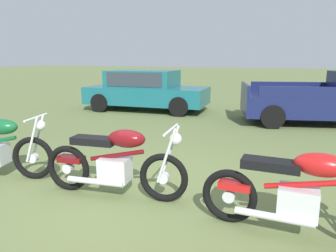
% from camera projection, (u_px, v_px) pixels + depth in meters
% --- Properties ---
extents(ground_plane, '(120.00, 120.00, 0.00)m').
position_uv_depth(ground_plane, '(119.00, 195.00, 4.42)').
color(ground_plane, olive).
extents(motorcycle_maroon, '(2.06, 0.74, 1.02)m').
position_uv_depth(motorcycle_maroon, '(115.00, 162.00, 4.29)').
color(motorcycle_maroon, black).
rests_on(motorcycle_maroon, ground).
extents(motorcycle_red, '(2.04, 0.64, 1.02)m').
position_uv_depth(motorcycle_red, '(299.00, 193.00, 3.31)').
color(motorcycle_red, black).
rests_on(motorcycle_red, ground).
extents(car_teal, '(4.45, 2.26, 1.43)m').
position_uv_depth(car_teal, '(145.00, 88.00, 11.40)').
color(car_teal, '#19606B').
rests_on(car_teal, ground).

